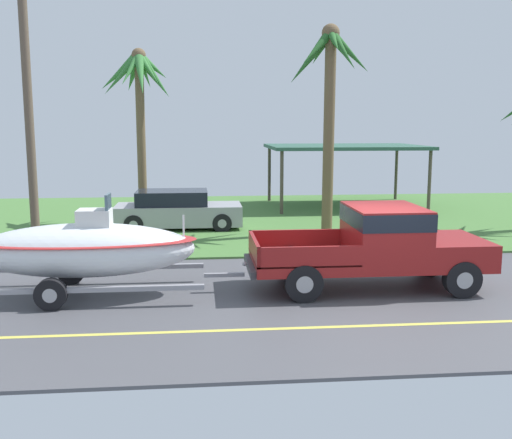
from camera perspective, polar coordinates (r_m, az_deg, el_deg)
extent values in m
cube|color=#4C4C51|center=(13.31, 11.13, -7.35)|extent=(36.00, 8.00, 0.06)
cube|color=#477538|center=(23.81, 3.61, 0.14)|extent=(36.00, 14.00, 0.11)
cube|color=#DBCC4C|center=(11.67, 13.68, -9.63)|extent=(34.20, 0.12, 0.01)
cube|color=maroon|center=(13.86, 10.54, -3.85)|extent=(5.24, 2.06, 0.22)
cube|color=maroon|center=(14.43, 17.79, -2.41)|extent=(1.47, 2.06, 0.38)
cube|color=maroon|center=(13.83, 12.08, -1.08)|extent=(1.57, 2.06, 1.12)
cube|color=black|center=(13.78, 12.12, 0.28)|extent=(1.59, 2.08, 0.38)
cube|color=#621111|center=(13.49, 4.33, -3.51)|extent=(2.20, 2.06, 0.04)
cube|color=maroon|center=(14.41, 3.67, -1.85)|extent=(2.20, 0.08, 0.45)
cube|color=maroon|center=(12.50, 5.11, -3.57)|extent=(2.20, 0.08, 0.45)
cube|color=maroon|center=(13.31, -0.16, -2.75)|extent=(0.08, 2.06, 0.45)
cube|color=#333338|center=(13.39, -0.59, -4.41)|extent=(0.12, 1.86, 0.16)
sphere|color=#B2B2B7|center=(13.37, -1.10, -4.22)|extent=(0.10, 0.10, 0.10)
cylinder|color=black|center=(15.34, 16.10, -3.68)|extent=(0.80, 0.28, 0.80)
cylinder|color=#9E9EA3|center=(15.34, 16.10, -3.68)|extent=(0.36, 0.29, 0.36)
cylinder|color=black|center=(13.69, 18.92, -5.34)|extent=(0.80, 0.28, 0.80)
cylinder|color=#9E9EA3|center=(13.69, 18.92, -5.34)|extent=(0.36, 0.29, 0.36)
cylinder|color=black|center=(14.44, 3.26, -4.12)|extent=(0.80, 0.28, 0.80)
cylinder|color=#9E9EA3|center=(14.44, 3.26, -4.12)|extent=(0.36, 0.29, 0.36)
cylinder|color=black|center=(12.68, 4.53, -6.01)|extent=(0.80, 0.28, 0.80)
cylinder|color=#9E9EA3|center=(12.68, 4.53, -6.01)|extent=(0.36, 0.29, 0.36)
cube|color=gray|center=(13.40, -3.02, -5.25)|extent=(0.90, 0.10, 0.08)
cube|color=gray|center=(14.51, -15.14, -4.44)|extent=(5.10, 0.12, 0.10)
cube|color=gray|center=(12.73, -16.54, -6.40)|extent=(5.10, 0.12, 0.10)
cylinder|color=black|center=(14.68, -17.06, -4.62)|extent=(0.64, 0.22, 0.64)
cylinder|color=#9E9EA3|center=(14.68, -17.06, -4.62)|extent=(0.29, 0.23, 0.29)
cylinder|color=black|center=(12.80, -18.83, -6.71)|extent=(0.64, 0.22, 0.64)
cylinder|color=#9E9EA3|center=(12.80, -18.83, -6.71)|extent=(0.29, 0.23, 0.29)
ellipsoid|color=silver|center=(13.48, -15.91, -2.79)|extent=(4.73, 1.74, 1.15)
ellipsoid|color=#B22626|center=(13.44, -15.95, -1.95)|extent=(4.82, 1.78, 0.12)
cube|color=silver|center=(13.34, -15.01, -0.45)|extent=(0.70, 0.60, 0.65)
cube|color=slate|center=(13.22, -13.82, 1.60)|extent=(0.06, 0.56, 0.36)
cylinder|color=silver|center=(13.17, -6.86, -0.65)|extent=(0.04, 0.04, 0.50)
cube|color=#99999E|center=(21.28, -7.32, 0.47)|extent=(4.36, 1.76, 0.70)
cube|color=black|center=(21.21, -7.94, 2.06)|extent=(2.44, 1.61, 0.50)
cylinder|color=black|center=(22.10, -3.40, 0.32)|extent=(0.66, 0.22, 0.66)
cylinder|color=#9E9EA3|center=(22.10, -3.40, 0.32)|extent=(0.30, 0.23, 0.30)
cylinder|color=black|center=(20.54, -3.24, -0.35)|extent=(0.66, 0.22, 0.66)
cylinder|color=#9E9EA3|center=(20.54, -3.24, -0.35)|extent=(0.30, 0.23, 0.30)
cylinder|color=black|center=(22.19, -11.08, 0.20)|extent=(0.66, 0.22, 0.66)
cylinder|color=#9E9EA3|center=(22.19, -11.08, 0.20)|extent=(0.30, 0.23, 0.30)
cylinder|color=black|center=(20.64, -11.49, -0.47)|extent=(0.66, 0.22, 0.66)
cylinder|color=#9E9EA3|center=(20.64, -11.49, -0.47)|extent=(0.30, 0.23, 0.30)
cylinder|color=#4C4238|center=(29.81, 13.11, 4.26)|extent=(0.14, 0.14, 2.60)
cylinder|color=#4C4238|center=(25.84, 16.09, 3.43)|extent=(0.14, 0.14, 2.60)
cylinder|color=#4C4238|center=(28.46, 1.27, 4.27)|extent=(0.14, 0.14, 2.60)
cylinder|color=#4C4238|center=(24.27, 2.45, 3.43)|extent=(0.14, 0.14, 2.60)
cube|color=#2D5647|center=(26.84, 8.39, 6.82)|extent=(6.64, 4.74, 0.14)
cylinder|color=brown|center=(20.10, 6.90, 7.84)|extent=(0.36, 0.49, 6.56)
cone|color=#286028|center=(20.45, 8.85, 15.33)|extent=(1.58, 0.54, 1.45)
cone|color=#286028|center=(20.87, 8.26, 15.44)|extent=(1.43, 1.41, 1.28)
cone|color=#286028|center=(20.77, 6.19, 15.74)|extent=(0.67, 1.42, 1.10)
cone|color=#286028|center=(20.32, 5.16, 14.95)|extent=(1.63, 0.96, 1.80)
cone|color=#286028|center=(19.77, 5.82, 15.87)|extent=(1.38, 1.13, 1.28)
cone|color=#286028|center=(19.60, 7.43, 16.39)|extent=(0.33, 1.46, 0.94)
cone|color=#286028|center=(19.85, 8.05, 15.77)|extent=(0.98, 1.33, 1.32)
sphere|color=brown|center=(20.29, 7.08, 17.12)|extent=(0.58, 0.58, 0.58)
cylinder|color=brown|center=(22.92, -10.81, 7.37)|extent=(0.32, 0.33, 6.13)
cone|color=#387A38|center=(22.96, -9.62, 13.22)|extent=(1.43, 0.50, 1.73)
cone|color=#387A38|center=(23.31, -9.73, 14.04)|extent=(1.32, 1.09, 1.06)
cone|color=#387A38|center=(23.56, -10.48, 13.56)|extent=(0.63, 1.42, 1.30)
cone|color=#387A38|center=(23.54, -11.52, 13.39)|extent=(1.03, 1.51, 1.50)
cone|color=#387A38|center=(23.45, -12.76, 13.41)|extent=(1.89, 1.25, 1.51)
cone|color=#387A38|center=(22.83, -12.59, 13.22)|extent=(1.55, 0.81, 1.64)
cone|color=#387A38|center=(22.47, -11.79, 13.70)|extent=(0.89, 1.43, 1.36)
cone|color=#387A38|center=(22.16, -10.85, 13.37)|extent=(0.68, 1.94, 1.75)
cone|color=#387A38|center=(22.54, -10.16, 13.86)|extent=(1.12, 1.22, 1.26)
sphere|color=brown|center=(23.04, -11.04, 15.01)|extent=(0.52, 0.52, 0.52)
cylinder|color=brown|center=(17.63, -20.72, 9.72)|extent=(0.24, 0.24, 8.13)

